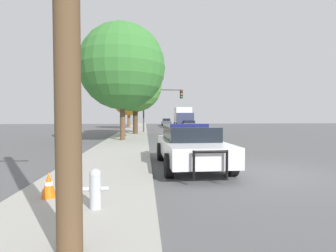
{
  "coord_description": "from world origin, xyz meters",
  "views": [
    {
      "loc": [
        -3.81,
        -7.92,
        1.79
      ],
      "look_at": [
        -1.63,
        16.79,
        0.87
      ],
      "focal_mm": 28.0,
      "sensor_mm": 36.0,
      "label": 1
    }
  ],
  "objects_px": {
    "box_truck": "(183,117)",
    "traffic_cone": "(49,185)",
    "tree_sidewalk_far": "(129,99)",
    "traffic_light": "(160,101)",
    "tree_sidewalk_near": "(122,67)",
    "police_car": "(190,145)",
    "tree_sidewalk_mid": "(135,85)",
    "car_background_oncoming": "(189,124)",
    "fire_hydrant": "(95,187)",
    "car_background_distant": "(166,122)"
  },
  "relations": [
    {
      "from": "police_car",
      "to": "traffic_cone",
      "type": "xyz_separation_m",
      "value": [
        -3.57,
        -3.63,
        -0.38
      ]
    },
    {
      "from": "police_car",
      "to": "traffic_cone",
      "type": "bearing_deg",
      "value": 44.17
    },
    {
      "from": "car_background_oncoming",
      "to": "car_background_distant",
      "type": "height_order",
      "value": "car_background_distant"
    },
    {
      "from": "fire_hydrant",
      "to": "box_truck",
      "type": "bearing_deg",
      "value": 79.08
    },
    {
      "from": "car_background_distant",
      "to": "tree_sidewalk_far",
      "type": "xyz_separation_m",
      "value": [
        -6.43,
        -11.47,
        3.62
      ]
    },
    {
      "from": "car_background_oncoming",
      "to": "tree_sidewalk_mid",
      "type": "height_order",
      "value": "tree_sidewalk_mid"
    },
    {
      "from": "car_background_distant",
      "to": "police_car",
      "type": "bearing_deg",
      "value": -89.15
    },
    {
      "from": "car_background_oncoming",
      "to": "tree_sidewalk_near",
      "type": "relative_size",
      "value": 0.5
    },
    {
      "from": "tree_sidewalk_near",
      "to": "police_car",
      "type": "bearing_deg",
      "value": -71.35
    },
    {
      "from": "car_background_oncoming",
      "to": "box_truck",
      "type": "xyz_separation_m",
      "value": [
        -0.31,
        3.28,
        0.99
      ]
    },
    {
      "from": "car_background_oncoming",
      "to": "tree_sidewalk_far",
      "type": "relative_size",
      "value": 0.61
    },
    {
      "from": "police_car",
      "to": "tree_sidewalk_near",
      "type": "distance_m",
      "value": 10.85
    },
    {
      "from": "car_background_distant",
      "to": "fire_hydrant",
      "type": "bearing_deg",
      "value": -91.94
    },
    {
      "from": "fire_hydrant",
      "to": "car_background_oncoming",
      "type": "xyz_separation_m",
      "value": [
        6.88,
        30.77,
        0.15
      ]
    },
    {
      "from": "tree_sidewalk_near",
      "to": "car_background_distant",
      "type": "bearing_deg",
      "value": 79.81
    },
    {
      "from": "tree_sidewalk_near",
      "to": "traffic_cone",
      "type": "relative_size",
      "value": 15.54
    },
    {
      "from": "box_truck",
      "to": "traffic_cone",
      "type": "height_order",
      "value": "box_truck"
    },
    {
      "from": "car_background_oncoming",
      "to": "tree_sidewalk_mid",
      "type": "bearing_deg",
      "value": 58.8
    },
    {
      "from": "tree_sidewalk_mid",
      "to": "traffic_cone",
      "type": "relative_size",
      "value": 13.66
    },
    {
      "from": "box_truck",
      "to": "tree_sidewalk_mid",
      "type": "relative_size",
      "value": 0.97
    },
    {
      "from": "fire_hydrant",
      "to": "tree_sidewalk_far",
      "type": "distance_m",
      "value": 34.04
    },
    {
      "from": "car_background_oncoming",
      "to": "tree_sidewalk_near",
      "type": "distance_m",
      "value": 19.17
    },
    {
      "from": "police_car",
      "to": "tree_sidewalk_near",
      "type": "bearing_deg",
      "value": -72.71
    },
    {
      "from": "fire_hydrant",
      "to": "police_car",
      "type": "bearing_deg",
      "value": 60.34
    },
    {
      "from": "traffic_light",
      "to": "tree_sidewalk_mid",
      "type": "relative_size",
      "value": 0.65
    },
    {
      "from": "car_background_distant",
      "to": "traffic_cone",
      "type": "distance_m",
      "value": 44.94
    },
    {
      "from": "tree_sidewalk_far",
      "to": "fire_hydrant",
      "type": "bearing_deg",
      "value": -87.56
    },
    {
      "from": "car_background_distant",
      "to": "tree_sidewalk_near",
      "type": "bearing_deg",
      "value": -95.84
    },
    {
      "from": "police_car",
      "to": "car_background_distant",
      "type": "xyz_separation_m",
      "value": [
        2.5,
        40.89,
        -0.04
      ]
    },
    {
      "from": "fire_hydrant",
      "to": "traffic_cone",
      "type": "relative_size",
      "value": 1.39
    },
    {
      "from": "car_background_distant",
      "to": "tree_sidewalk_mid",
      "type": "xyz_separation_m",
      "value": [
        -5.02,
        -24.89,
        3.98
      ]
    },
    {
      "from": "car_background_distant",
      "to": "traffic_cone",
      "type": "relative_size",
      "value": 8.69
    },
    {
      "from": "traffic_light",
      "to": "car_background_distant",
      "type": "relative_size",
      "value": 1.02
    },
    {
      "from": "tree_sidewalk_near",
      "to": "traffic_cone",
      "type": "height_order",
      "value": "tree_sidewalk_near"
    },
    {
      "from": "traffic_light",
      "to": "box_truck",
      "type": "height_order",
      "value": "traffic_light"
    },
    {
      "from": "tree_sidewalk_far",
      "to": "tree_sidewalk_mid",
      "type": "distance_m",
      "value": 13.49
    },
    {
      "from": "police_car",
      "to": "tree_sidewalk_near",
      "type": "relative_size",
      "value": 0.63
    },
    {
      "from": "traffic_light",
      "to": "traffic_cone",
      "type": "xyz_separation_m",
      "value": [
        -3.6,
        -22.24,
        -3.06
      ]
    },
    {
      "from": "tree_sidewalk_near",
      "to": "tree_sidewalk_far",
      "type": "bearing_deg",
      "value": 92.2
    },
    {
      "from": "fire_hydrant",
      "to": "car_background_oncoming",
      "type": "bearing_deg",
      "value": 77.4
    },
    {
      "from": "box_truck",
      "to": "tree_sidewalk_near",
      "type": "xyz_separation_m",
      "value": [
        -7.24,
        -20.3,
        3.59
      ]
    },
    {
      "from": "tree_sidewalk_mid",
      "to": "tree_sidewalk_near",
      "type": "distance_m",
      "value": 6.68
    },
    {
      "from": "car_background_oncoming",
      "to": "tree_sidewalk_far",
      "type": "xyz_separation_m",
      "value": [
        -8.32,
        3.03,
        3.69
      ]
    },
    {
      "from": "car_background_oncoming",
      "to": "car_background_distant",
      "type": "distance_m",
      "value": 14.62
    },
    {
      "from": "traffic_light",
      "to": "tree_sidewalk_near",
      "type": "bearing_deg",
      "value": -109.1
    },
    {
      "from": "police_car",
      "to": "car_background_distant",
      "type": "relative_size",
      "value": 1.12
    },
    {
      "from": "tree_sidewalk_near",
      "to": "traffic_cone",
      "type": "xyz_separation_m",
      "value": [
        -0.4,
        -13.01,
        -4.85
      ]
    },
    {
      "from": "fire_hydrant",
      "to": "traffic_cone",
      "type": "distance_m",
      "value": 1.31
    },
    {
      "from": "car_background_oncoming",
      "to": "traffic_cone",
      "type": "xyz_separation_m",
      "value": [
        -7.95,
        -30.03,
        -0.28
      ]
    },
    {
      "from": "tree_sidewalk_far",
      "to": "traffic_light",
      "type": "bearing_deg",
      "value": -69.84
    }
  ]
}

